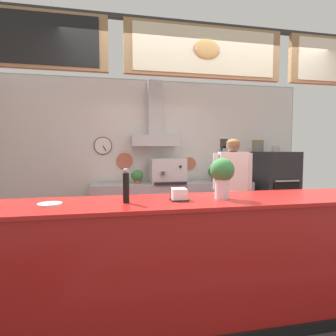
# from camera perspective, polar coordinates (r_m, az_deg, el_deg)

# --- Properties ---
(ground_plane) EXTENTS (6.65, 6.65, 0.00)m
(ground_plane) POSITION_cam_1_polar(r_m,az_deg,el_deg) (3.07, 6.41, -25.73)
(ground_plane) COLOR #3F3A38
(back_wall_assembly) EXTENTS (5.54, 2.74, 2.78)m
(back_wall_assembly) POSITION_cam_1_polar(r_m,az_deg,el_deg) (4.90, -1.70, 3.48)
(back_wall_assembly) COLOR #9E9E99
(back_wall_assembly) RESTS_ON ground_plane
(service_counter) EXTENTS (4.75, 0.69, 1.09)m
(service_counter) POSITION_cam_1_polar(r_m,az_deg,el_deg) (2.51, 9.20, -18.82)
(service_counter) COLOR #B21916
(service_counter) RESTS_ON ground_plane
(back_prep_counter) EXTENTS (2.82, 0.59, 0.94)m
(back_prep_counter) POSITION_cam_1_polar(r_m,az_deg,el_deg) (4.83, 1.11, -8.67)
(back_prep_counter) COLOR #A3A5AD
(back_prep_counter) RESTS_ON ground_plane
(pizza_oven) EXTENTS (0.64, 0.71, 1.58)m
(pizza_oven) POSITION_cam_1_polar(r_m,az_deg,el_deg) (5.31, 21.67, -4.74)
(pizza_oven) COLOR #232326
(pizza_oven) RESTS_ON ground_plane
(shop_worker) EXTENTS (0.51, 0.30, 1.66)m
(shop_worker) POSITION_cam_1_polar(r_m,az_deg,el_deg) (3.78, 13.46, -5.56)
(shop_worker) COLOR #232328
(shop_worker) RESTS_ON ground_plane
(espresso_machine) EXTENTS (0.60, 0.53, 0.42)m
(espresso_machine) POSITION_cam_1_polar(r_m,az_deg,el_deg) (4.68, -0.13, -0.61)
(espresso_machine) COLOR silver
(espresso_machine) RESTS_ON back_prep_counter
(potted_thyme) EXTENTS (0.25, 0.25, 0.28)m
(potted_thyme) POSITION_cam_1_polar(r_m,az_deg,el_deg) (5.00, 9.96, -0.91)
(potted_thyme) COLOR #9E563D
(potted_thyme) RESTS_ON back_prep_counter
(potted_rosemary) EXTENTS (0.22, 0.22, 0.23)m
(potted_rosemary) POSITION_cam_1_polar(r_m,az_deg,el_deg) (4.61, -6.57, -1.69)
(potted_rosemary) COLOR #9E563D
(potted_rosemary) RESTS_ON back_prep_counter
(basil_vase) EXTENTS (0.21, 0.21, 0.35)m
(basil_vase) POSITION_cam_1_polar(r_m,az_deg,el_deg) (2.35, 11.43, -1.59)
(basil_vase) COLOR silver
(basil_vase) RESTS_ON service_counter
(condiment_plate) EXTENTS (0.18, 0.18, 0.01)m
(condiment_plate) POSITION_cam_1_polar(r_m,az_deg,el_deg) (2.27, -23.79, -7.00)
(condiment_plate) COLOR white
(condiment_plate) RESTS_ON service_counter
(napkin_holder) EXTENTS (0.15, 0.14, 0.11)m
(napkin_holder) POSITION_cam_1_polar(r_m,az_deg,el_deg) (2.26, 2.30, -5.69)
(napkin_holder) COLOR #262628
(napkin_holder) RESTS_ON service_counter
(pepper_grinder) EXTENTS (0.05, 0.05, 0.28)m
(pepper_grinder) POSITION_cam_1_polar(r_m,az_deg,el_deg) (2.16, -8.89, -3.75)
(pepper_grinder) COLOR black
(pepper_grinder) RESTS_ON service_counter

